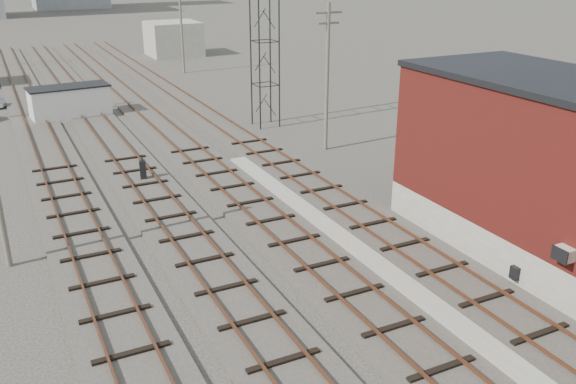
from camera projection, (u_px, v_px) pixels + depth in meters
ground at (118, 75)px, 62.85m from camera, size 320.00×320.00×0.00m
track_right at (208, 116)px, 46.31m from camera, size 3.20×90.00×0.39m
track_mid_right at (157, 122)px, 44.66m from camera, size 3.20×90.00×0.39m
track_mid_left at (101, 129)px, 43.01m from camera, size 3.20×90.00×0.39m
track_left at (41, 136)px, 41.36m from camera, size 3.20×90.00×0.39m
platform_curb at (367, 259)px, 24.60m from camera, size 0.90×28.00×0.26m
brick_building at (545, 166)px, 24.54m from camera, size 6.54×12.20×7.22m
lattice_tower at (264, 19)px, 41.52m from camera, size 1.60×1.60×15.00m
utility_pole_right_a at (327, 74)px, 37.07m from camera, size 1.80×0.24×9.00m
utility_pole_right_b at (181, 26)px, 62.12m from camera, size 1.80×0.24×9.00m
shed_right at (173, 39)px, 74.19m from camera, size 6.00×6.00×4.00m
switch_stand at (143, 170)px, 33.03m from camera, size 0.38×0.38×1.44m
site_trailer at (70, 102)px, 45.78m from camera, size 6.01×3.00×2.45m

